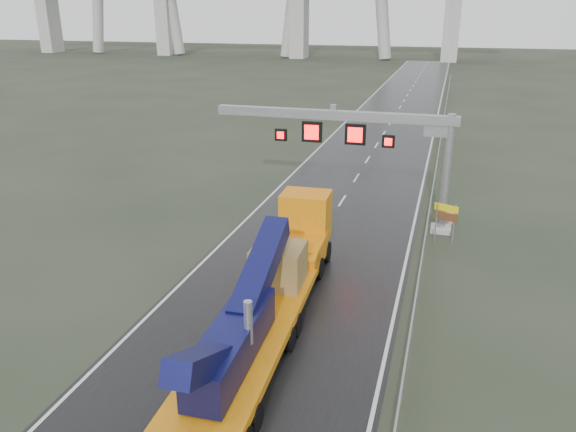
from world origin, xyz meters
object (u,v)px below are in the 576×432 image
(sign_gantry, at_px, (367,136))
(exit_sign_pair, at_px, (446,216))
(striped_barrier, at_px, (448,216))
(heavy_haul_truck, at_px, (271,285))

(sign_gantry, xyz_separation_m, exit_sign_pair, (5.00, -1.89, -3.92))
(sign_gantry, relative_size, striped_barrier, 14.54)
(heavy_haul_truck, height_order, exit_sign_pair, heavy_haul_truck)
(sign_gantry, distance_m, heavy_haul_truck, 13.61)
(heavy_haul_truck, xyz_separation_m, striped_barrier, (7.14, 14.46, -1.23))
(heavy_haul_truck, xyz_separation_m, exit_sign_pair, (6.96, 11.01, -0.05))
(exit_sign_pair, relative_size, striped_barrier, 2.36)
(sign_gantry, distance_m, exit_sign_pair, 6.62)
(sign_gantry, distance_m, striped_barrier, 7.43)
(heavy_haul_truck, distance_m, exit_sign_pair, 13.03)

